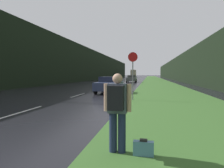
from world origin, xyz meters
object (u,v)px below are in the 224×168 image
Objects in this scene: stop_sign at (133,72)px; car_passing_near at (110,85)px; suitcase at (143,149)px; hitchhiker_with_backpack at (117,108)px; car_passing_far at (132,79)px; delivery_truck at (133,74)px.

car_passing_near is (-2.42, 4.54, -1.08)m from stop_sign.
suitcase is 13.77m from car_passing_near.
stop_sign is 7.37× the size of suitcase.
hitchhiker_with_backpack is 4.04× the size of suitcase.
suitcase is at bearing 95.29° from car_passing_far.
car_passing_far is (-2.42, 27.43, -1.07)m from stop_sign.
hitchhiker_with_backpack is at bearing -85.79° from delivery_truck.
stop_sign is 9.00m from suitcase.
suitcase is at bearing 104.12° from car_passing_near.
hitchhiker_with_backpack is 94.06m from delivery_truck.
suitcase is 36.39m from car_passing_far.
suitcase is 0.06× the size of delivery_truck.
car_passing_far is (-2.81, 36.18, -0.23)m from hitchhiker_with_backpack.
delivery_truck is (-7.46, 93.85, 1.78)m from suitcase.
car_passing_near is at bearing 103.48° from hitchhiker_with_backpack.
stop_sign is 1.82× the size of hitchhiker_with_backpack.
delivery_truck is at bearing -87.08° from car_passing_near.
delivery_truck reaches higher than stop_sign.
delivery_truck reaches higher than car_passing_near.
hitchhiker_with_backpack is 0.40× the size of car_passing_near.
car_passing_far is 57.78m from delivery_truck.
stop_sign is 8.79m from hitchhiker_with_backpack.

